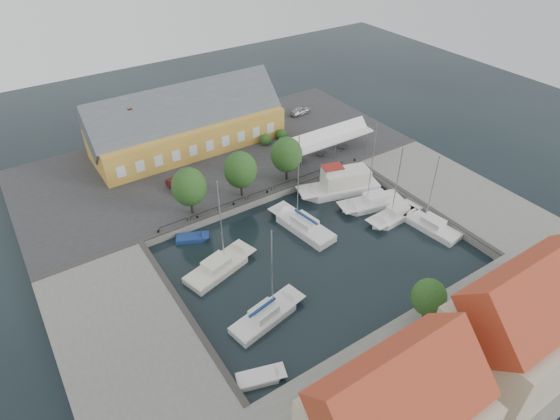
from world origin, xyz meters
The scene contains 21 objects.
ground centered at (0.00, 0.00, 0.00)m, with size 140.00×140.00×0.00m, color black.
north_quay centered at (0.00, 23.00, 0.50)m, with size 56.00×26.00×1.00m, color #2D2D30.
west_quay centered at (-22.00, -2.00, 0.50)m, with size 12.00×24.00×1.00m, color slate.
east_quay centered at (22.00, -2.00, 0.50)m, with size 12.00×24.00×1.00m, color slate.
south_bank centered at (0.00, -21.00, 0.50)m, with size 56.00×14.00×1.00m, color slate.
quay_edge_fittings centered at (0.02, 4.75, 1.06)m, with size 56.00×24.72×0.40m.
warehouse centered at (-2.60, 28.36, 4.43)m, with size 28.56×14.00×9.55m.
tent_canopy centered at (14.00, 14.50, 3.68)m, with size 14.00×4.00×2.83m.
quay_trees centered at (-2.00, 12.00, 4.88)m, with size 18.20×4.20×6.30m.
car_silver centered at (18.68, 27.99, 1.67)m, with size 1.57×3.90×1.33m, color #ABADB3.
car_red centered at (-8.39, 17.60, 1.70)m, with size 1.47×4.22×1.39m, color #5A1415.
center_sailboat centered at (1.25, 2.97, 0.36)m, with size 4.09×9.72×12.92m.
trawler centered at (10.33, 6.70, 1.02)m, with size 11.57×6.16×5.00m.
east_boat_a centered at (11.72, 1.98, 0.26)m, with size 9.10×4.73×12.33m.
east_boat_b centered at (12.30, -1.56, 0.26)m, with size 8.02×2.99×10.81m.
east_boat_c centered at (14.27, -5.44, 0.26)m, with size 3.47×8.29×10.37m.
west_boat_b centered at (-10.49, 2.14, 0.26)m, with size 8.93×5.13×11.65m.
west_boat_d centered at (-9.79, -6.47, 0.27)m, with size 8.55×4.05×11.10m.
launch_sw centered at (-13.82, -11.88, 0.09)m, with size 4.56×2.82×0.98m.
launch_nw centered at (-10.81, 8.52, 0.09)m, with size 4.18×3.02×0.88m.
townhouses centered at (1.93, -23.24, 5.82)m, with size 36.30×8.50×12.00m.
Camera 1 is at (-25.42, -32.63, 35.56)m, focal length 30.00 mm.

